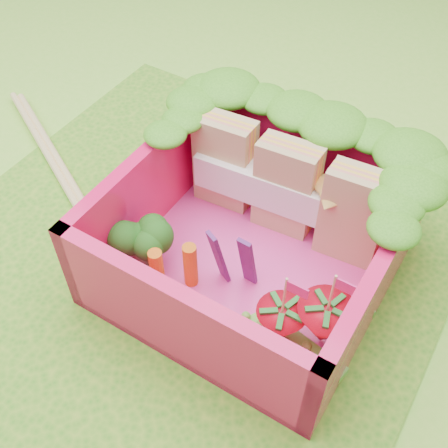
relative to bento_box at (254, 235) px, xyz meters
name	(u,v)px	position (x,y,z in m)	size (l,w,h in m)	color
ground	(192,252)	(-0.35, -0.05, -0.31)	(14.00, 14.00, 0.00)	#87DA3D
placemat	(191,250)	(-0.35, -0.05, -0.29)	(2.60, 2.60, 0.03)	#469822
bento_floor	(252,266)	(0.00, 0.00, -0.25)	(1.30, 1.30, 0.05)	#EC3C9E
bento_box	(254,235)	(0.00, 0.00, 0.00)	(1.30, 1.30, 0.55)	#F41458
lettuce_ruffle	(303,131)	(0.00, 0.45, 0.33)	(1.43, 0.77, 0.11)	#368418
sandwich_stack	(287,188)	(0.01, 0.33, 0.04)	(1.06, 0.25, 0.55)	tan
broccoli	(141,238)	(-0.48, -0.28, -0.04)	(0.31, 0.31, 0.27)	#528F45
carrot_sticks	(174,267)	(-0.26, -0.31, -0.09)	(0.20, 0.17, 0.27)	orange
purple_wedges	(233,260)	(-0.02, -0.16, -0.04)	(0.20, 0.08, 0.38)	#551B61
strawberry_left	(280,324)	(0.32, -0.32, -0.10)	(0.23, 0.23, 0.47)	red
strawberry_right	(324,325)	(0.49, -0.23, -0.09)	(0.26, 0.26, 0.50)	red
snap_peas	(303,328)	(0.40, -0.23, -0.20)	(0.58, 0.56, 0.05)	#59A533
chopsticks	(69,185)	(-1.22, -0.05, -0.25)	(1.89, 1.01, 0.05)	#E8C87F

